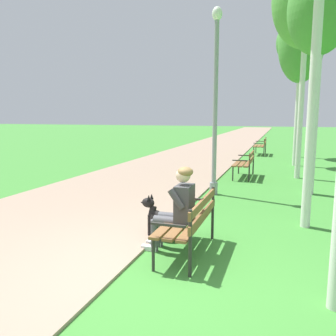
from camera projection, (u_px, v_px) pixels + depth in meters
name	position (u px, v px, depth m)	size (l,w,h in m)	color
ground_plane	(151.00, 273.00, 4.29)	(120.00, 120.00, 0.00)	#3D8433
paved_path	(231.00, 140.00, 27.55)	(4.33, 60.00, 0.04)	gray
park_bench_near	(190.00, 219.00, 4.82)	(0.55, 1.50, 0.85)	brown
park_bench_mid	(246.00, 162.00, 10.80)	(0.55, 1.50, 0.85)	brown
park_bench_far	(261.00, 145.00, 17.08)	(0.55, 1.50, 0.85)	brown
person_seated_on_near_bench	(177.00, 206.00, 4.89)	(0.74, 0.49, 1.25)	#4C4C51
dog_black	(161.00, 223.00, 5.47)	(0.83, 0.35, 0.71)	black
lamp_post_near	(215.00, 101.00, 8.25)	(0.24, 0.24, 4.46)	gray
birch_tree_third	(320.00, 14.00, 7.98)	(1.47, 1.40, 5.49)	silver
birch_tree_fourth	(307.00, 0.00, 9.99)	(2.01, 1.89, 6.76)	silver
birch_tree_fifth	(301.00, 44.00, 12.78)	(1.67, 1.57, 6.11)	silver
birch_tree_sixth	(301.00, 43.00, 15.49)	(2.17, 2.04, 6.36)	silver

